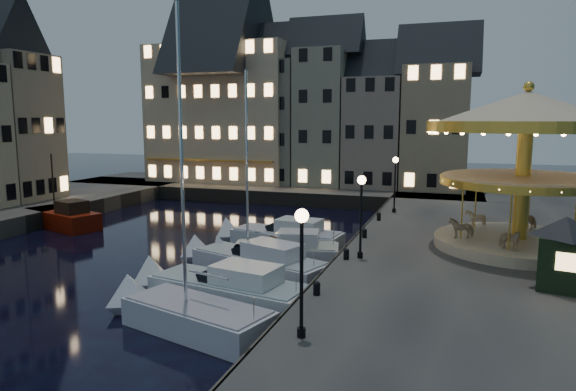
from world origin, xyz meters
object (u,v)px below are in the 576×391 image
(motorboat_b, at_px, (222,290))
(streetlamp_b, at_px, (361,205))
(streetlamp_c, at_px, (395,176))
(bollard_d, at_px, (379,216))
(bollard_c, at_px, (364,233))
(motorboat_e, at_px, (281,237))
(bollard_a, at_px, (317,287))
(streetlamp_a, at_px, (302,254))
(ticket_kiosk, at_px, (566,240))
(red_fishing_boat, at_px, (63,219))
(motorboat_a, at_px, (187,316))
(motorboat_d, at_px, (279,253))
(carousel, at_px, (526,140))
(motorboat_c, at_px, (253,263))
(bollard_b, at_px, (346,254))

(motorboat_b, bearing_deg, streetlamp_b, 42.87)
(streetlamp_c, relative_size, bollard_d, 7.32)
(bollard_c, relative_size, motorboat_e, 0.07)
(bollard_d, bearing_deg, bollard_a, -90.00)
(streetlamp_a, bearing_deg, ticket_kiosk, 42.17)
(streetlamp_b, bearing_deg, ticket_kiosk, -13.23)
(red_fishing_boat, xyz_separation_m, ticket_kiosk, (32.81, -8.12, 2.65))
(motorboat_a, xyz_separation_m, motorboat_e, (-0.86, 13.59, 0.10))
(streetlamp_a, relative_size, bollard_c, 7.32)
(bollard_a, distance_m, bollard_d, 16.00)
(bollard_c, bearing_deg, streetlamp_a, -87.63)
(streetlamp_a, xyz_separation_m, red_fishing_boat, (-24.04, 16.06, -3.33))
(streetlamp_b, bearing_deg, streetlamp_a, -90.00)
(motorboat_e, xyz_separation_m, red_fishing_boat, (-17.83, 0.39, 0.05))
(bollard_c, bearing_deg, bollard_a, -90.00)
(streetlamp_c, xyz_separation_m, motorboat_d, (-5.05, -11.58, -3.38))
(streetlamp_c, height_order, bollard_a, streetlamp_c)
(motorboat_a, distance_m, red_fishing_boat, 23.34)
(streetlamp_a, distance_m, motorboat_b, 8.08)
(streetlamp_c, relative_size, carousel, 0.41)
(streetlamp_c, relative_size, motorboat_b, 0.49)
(bollard_a, bearing_deg, ticket_kiosk, 22.81)
(motorboat_c, relative_size, red_fishing_boat, 1.59)
(bollard_b, distance_m, bollard_c, 5.00)
(bollard_b, height_order, bollard_c, same)
(motorboat_b, bearing_deg, carousel, 36.37)
(bollard_d, height_order, motorboat_a, motorboat_a)
(streetlamp_b, xyz_separation_m, motorboat_d, (-5.05, 1.92, -3.38))
(streetlamp_b, distance_m, motorboat_e, 9.06)
(streetlamp_a, height_order, motorboat_a, motorboat_a)
(bollard_d, bearing_deg, bollard_c, -90.00)
(streetlamp_c, height_order, bollard_b, streetlamp_c)
(streetlamp_a, relative_size, ticket_kiosk, 1.21)
(streetlamp_c, relative_size, bollard_c, 7.32)
(streetlamp_a, relative_size, motorboat_b, 0.49)
(bollard_c, xyz_separation_m, ticket_kiosk, (9.36, -6.56, 1.74))
(carousel, bearing_deg, ticket_kiosk, -81.45)
(streetlamp_c, bearing_deg, bollard_a, -91.76)
(motorboat_d, relative_size, ticket_kiosk, 2.07)
(motorboat_c, xyz_separation_m, motorboat_d, (0.56, 2.42, -0.04))
(motorboat_c, bearing_deg, motorboat_e, 95.55)
(red_fishing_boat, bearing_deg, ticket_kiosk, -13.91)
(bollard_b, distance_m, carousel, 11.28)
(motorboat_d, bearing_deg, bollard_d, 61.14)
(bollard_d, bearing_deg, motorboat_c, -115.52)
(motorboat_e, bearing_deg, streetlamp_b, -42.42)
(streetlamp_a, relative_size, motorboat_d, 0.59)
(streetlamp_b, distance_m, bollard_b, 2.54)
(motorboat_a, xyz_separation_m, ticket_kiosk, (14.12, 5.86, 2.81))
(bollard_c, bearing_deg, motorboat_c, -135.07)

